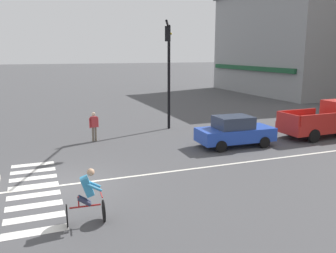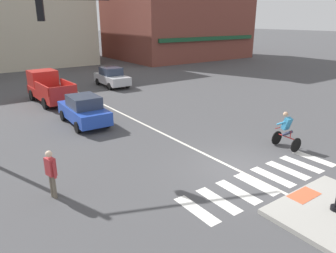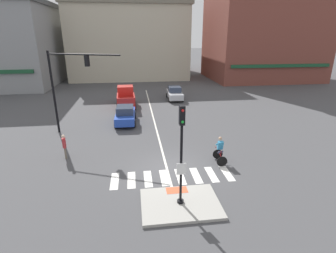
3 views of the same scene
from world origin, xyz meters
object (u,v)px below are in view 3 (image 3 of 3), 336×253
at_px(cyclist, 220,150).
at_px(pedestrian_at_curb_left, 64,145).
at_px(pickup_truck_red_westbound_distant, 126,97).
at_px(signal_pole, 181,147).
at_px(car_silver_eastbound_distant, 175,93).
at_px(traffic_light_mast, 65,80).
at_px(car_blue_westbound_far, 125,115).

distance_m(cyclist, pedestrian_at_curb_left, 10.06).
bearing_deg(pickup_truck_red_westbound_distant, pedestrian_at_curb_left, -105.66).
bearing_deg(pedestrian_at_curb_left, pickup_truck_red_westbound_distant, 74.34).
xyz_separation_m(signal_pole, pedestrian_at_curb_left, (-6.62, 5.93, -2.04)).
bearing_deg(signal_pole, car_silver_eastbound_distant, 81.78).
relative_size(traffic_light_mast, pickup_truck_red_westbound_distant, 1.28).
xyz_separation_m(car_blue_westbound_far, cyclist, (6.12, -8.66, 0.06)).
height_order(signal_pole, car_silver_eastbound_distant, signal_pole).
xyz_separation_m(car_blue_westbound_far, pedestrian_at_curb_left, (-3.77, -6.82, 0.17)).
relative_size(car_blue_westbound_far, car_silver_eastbound_distant, 1.00).
xyz_separation_m(signal_pole, cyclist, (3.27, 4.10, -2.16)).
distance_m(car_blue_westbound_far, pickup_truck_red_westbound_distant, 6.38).
distance_m(signal_pole, cyclist, 5.67).
relative_size(car_blue_westbound_far, pedestrian_at_curb_left, 2.48).
distance_m(traffic_light_mast, car_blue_westbound_far, 6.04).
bearing_deg(cyclist, pickup_truck_red_westbound_distant, 112.38).
bearing_deg(signal_pole, pedestrian_at_curb_left, 138.11).
bearing_deg(pickup_truck_red_westbound_distant, car_blue_westbound_far, -89.34).
height_order(signal_pole, pickup_truck_red_westbound_distant, signal_pole).
bearing_deg(car_blue_westbound_far, pedestrian_at_curb_left, -118.94).
distance_m(pickup_truck_red_westbound_distant, cyclist, 16.26).
relative_size(car_silver_eastbound_distant, pedestrian_at_curb_left, 2.48).
relative_size(traffic_light_mast, car_silver_eastbound_distant, 1.60).
distance_m(signal_pole, traffic_light_mast, 12.94).
relative_size(signal_pole, pedestrian_at_curb_left, 2.86).
bearing_deg(traffic_light_mast, pickup_truck_red_westbound_distant, 63.14).
distance_m(signal_pole, car_silver_eastbound_distant, 21.75).
distance_m(car_silver_eastbound_distant, pickup_truck_red_westbound_distant, 6.43).
height_order(car_silver_eastbound_distant, pedestrian_at_curb_left, pedestrian_at_curb_left).
relative_size(cyclist, pedestrian_at_curb_left, 1.01).
bearing_deg(car_silver_eastbound_distant, traffic_light_mast, -133.76).
relative_size(traffic_light_mast, cyclist, 3.94).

